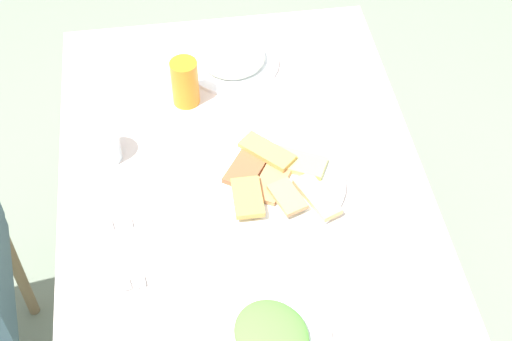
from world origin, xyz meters
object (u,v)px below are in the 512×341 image
object	(u,v)px
pide_platter	(277,180)
salad_plate_rice	(271,337)
dining_table	(243,199)
fork	(134,252)
salad_plate_greens	(233,58)
paper_napkin	(126,254)
spoon	(117,254)
soda_can	(185,82)
drinking_glass	(103,144)

from	to	relation	value
pide_platter	salad_plate_rice	world-z (taller)	salad_plate_rice
dining_table	fork	size ratio (longest dim) A/B	6.62
dining_table	salad_plate_rice	xyz separation A→B (m)	(-0.41, 0.00, 0.09)
salad_plate_rice	fork	distance (m)	0.34
salad_plate_greens	paper_napkin	size ratio (longest dim) A/B	1.86
pide_platter	paper_napkin	bearing A→B (deg)	112.91
dining_table	spoon	bearing A→B (deg)	121.76
dining_table	fork	xyz separation A→B (m)	(-0.18, 0.25, 0.08)
dining_table	salad_plate_rice	world-z (taller)	salad_plate_rice
salad_plate_greens	paper_napkin	bearing A→B (deg)	152.35
salad_plate_rice	fork	size ratio (longest dim) A/B	1.31
pide_platter	spoon	distance (m)	0.38
soda_can	drinking_glass	xyz separation A→B (m)	(-0.16, 0.20, -0.02)
salad_plate_rice	paper_napkin	world-z (taller)	salad_plate_rice
fork	spoon	size ratio (longest dim) A/B	0.96
pide_platter	paper_napkin	distance (m)	0.37
spoon	soda_can	bearing A→B (deg)	-34.12
dining_table	paper_napkin	size ratio (longest dim) A/B	8.99
pide_platter	drinking_glass	bearing A→B (deg)	70.08
salad_plate_rice	spoon	world-z (taller)	salad_plate_rice
salad_plate_rice	spoon	distance (m)	0.37
fork	spoon	bearing A→B (deg)	82.33
salad_plate_rice	fork	bearing A→B (deg)	46.03
pide_platter	spoon	xyz separation A→B (m)	(-0.14, 0.36, -0.01)
salad_plate_rice	soda_can	world-z (taller)	soda_can
dining_table	soda_can	world-z (taller)	soda_can
salad_plate_greens	drinking_glass	xyz separation A→B (m)	(-0.28, 0.33, 0.02)
dining_table	salad_plate_greens	size ratio (longest dim) A/B	4.84
spoon	paper_napkin	bearing A→B (deg)	-101.74
salad_plate_greens	drinking_glass	bearing A→B (deg)	130.19
pide_platter	fork	world-z (taller)	pide_platter
spoon	pide_platter	bearing A→B (deg)	-79.88
salad_plate_greens	fork	size ratio (longest dim) A/B	1.37
pide_platter	soda_can	distance (m)	0.35
fork	dining_table	bearing A→B (deg)	-62.33
salad_plate_rice	spoon	xyz separation A→B (m)	(0.24, 0.28, -0.01)
salad_plate_greens	spoon	distance (m)	0.64
soda_can	spoon	size ratio (longest dim) A/B	0.67
dining_table	pide_platter	xyz separation A→B (m)	(-0.03, -0.07, 0.09)
drinking_glass	spoon	distance (m)	0.28
drinking_glass	salad_plate_rice	bearing A→B (deg)	-149.75
pide_platter	soda_can	xyz separation A→B (m)	(0.30, 0.18, 0.05)
dining_table	fork	distance (m)	0.31
drinking_glass	soda_can	bearing A→B (deg)	-51.33
drinking_glass	spoon	xyz separation A→B (m)	(-0.28, -0.02, -0.04)
salad_plate_rice	salad_plate_greens	bearing A→B (deg)	-1.99
salad_plate_greens	salad_plate_rice	distance (m)	0.79
dining_table	pide_platter	distance (m)	0.12
dining_table	salad_plate_greens	distance (m)	0.39
salad_plate_greens	soda_can	size ratio (longest dim) A/B	1.95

